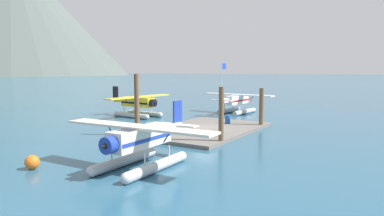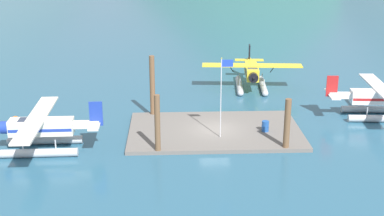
{
  "view_description": "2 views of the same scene",
  "coord_description": "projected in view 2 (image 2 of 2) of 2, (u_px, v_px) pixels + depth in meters",
  "views": [
    {
      "loc": [
        -29.49,
        -16.65,
        5.93
      ],
      "look_at": [
        2.25,
        2.76,
        1.94
      ],
      "focal_mm": 32.49,
      "sensor_mm": 36.0,
      "label": 1
    },
    {
      "loc": [
        -3.6,
        -40.72,
        16.05
      ],
      "look_at": [
        -1.86,
        1.06,
        1.83
      ],
      "focal_mm": 49.15,
      "sensor_mm": 36.0,
      "label": 2
    }
  ],
  "objects": [
    {
      "name": "mooring_buoy",
      "position": [
        15.0,
        121.0,
        45.21
      ],
      "size": [
        0.87,
        0.87,
        0.87
      ],
      "primitive_type": "sphere",
      "color": "orange",
      "rests_on": "ground"
    },
    {
      "name": "piling_far_left",
      "position": [
        152.0,
        87.0,
        46.56
      ],
      "size": [
        0.46,
        0.46,
        5.65
      ],
      "primitive_type": "cylinder",
      "color": "brown",
      "rests_on": "ground"
    },
    {
      "name": "seaplane_cream_port_aft",
      "position": [
        41.0,
        131.0,
        39.79
      ],
      "size": [
        7.98,
        10.42,
        3.84
      ],
      "color": "#B7BABF",
      "rests_on": "ground"
    },
    {
      "name": "seaplane_white_stbd_fwd",
      "position": [
        378.0,
        101.0,
        46.89
      ],
      "size": [
        7.97,
        10.47,
        3.84
      ],
      "color": "#B7BABF",
      "rests_on": "ground"
    },
    {
      "name": "piling_near_right",
      "position": [
        287.0,
        125.0,
        39.57
      ],
      "size": [
        0.47,
        0.47,
        4.16
      ],
      "primitive_type": "cylinder",
      "color": "brown",
      "rests_on": "ground"
    },
    {
      "name": "seaplane_yellow_bow_right",
      "position": [
        251.0,
        74.0,
        55.45
      ],
      "size": [
        10.48,
        7.97,
        3.84
      ],
      "color": "#B7BABF",
      "rests_on": "ground"
    },
    {
      "name": "flagpole",
      "position": [
        223.0,
        89.0,
        40.8
      ],
      "size": [
        0.95,
        0.1,
        6.51
      ],
      "color": "silver",
      "rests_on": "dock_platform"
    },
    {
      "name": "ground_plane",
      "position": [
        215.0,
        132.0,
        43.83
      ],
      "size": [
        1200.0,
        1200.0,
        0.0
      ],
      "primitive_type": "plane",
      "color": "#285670"
    },
    {
      "name": "fuel_drum",
      "position": [
        265.0,
        126.0,
        43.16
      ],
      "size": [
        0.62,
        0.62,
        0.88
      ],
      "color": "#1E4C99",
      "rests_on": "dock_platform"
    },
    {
      "name": "dock_platform",
      "position": [
        215.0,
        131.0,
        43.78
      ],
      "size": [
        14.23,
        8.92,
        0.3
      ],
      "primitive_type": "cube",
      "color": "#66605B",
      "rests_on": "ground"
    },
    {
      "name": "piling_near_left",
      "position": [
        157.0,
        125.0,
        38.91
      ],
      "size": [
        0.42,
        0.42,
        4.66
      ],
      "primitive_type": "cylinder",
      "color": "brown",
      "rests_on": "ground"
    }
  ]
}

